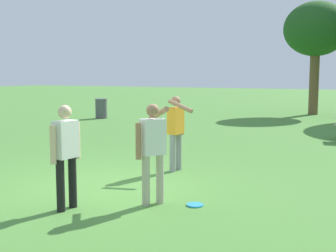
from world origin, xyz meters
The scene contains 7 objects.
ground_plane centered at (0.00, 0.00, 0.00)m, with size 120.00×120.00×0.00m, color #4C8438.
person_thrower centered at (0.35, -1.43, 0.94)m, with size 0.25×0.61×1.64m.
person_catcher centered at (0.59, 1.87, 0.96)m, with size 0.67×0.65×1.64m.
person_bystander centered at (1.40, -0.55, 0.96)m, with size 0.56×0.82×1.64m.
frisbee centered at (2.05, -0.31, 0.01)m, with size 0.27×0.27×0.03m, color #2D9EDB.
trash_can_beside_table centered at (-7.96, 10.60, 0.48)m, with size 0.59×0.59×0.96m.
tree_tall_left centered at (0.70, 17.62, 4.41)m, with size 3.33×3.33×5.90m.
Camera 1 is at (4.92, -6.61, 2.10)m, focal length 47.10 mm.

